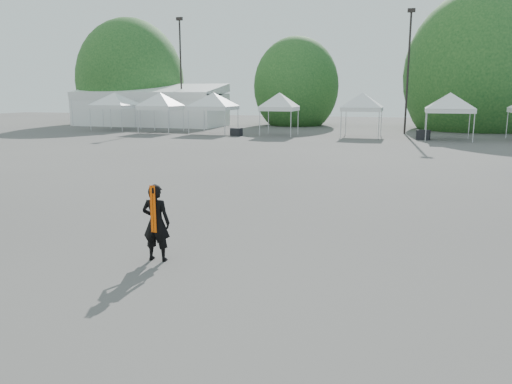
% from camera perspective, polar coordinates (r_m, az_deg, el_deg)
% --- Properties ---
extents(ground, '(120.00, 120.00, 0.00)m').
position_cam_1_polar(ground, '(11.93, -1.19, -4.89)').
color(ground, '#474442').
rests_on(ground, ground).
extents(marquee, '(15.00, 6.25, 4.23)m').
position_cam_1_polar(marquee, '(52.57, -11.97, 9.59)').
color(marquee, white).
rests_on(marquee, ground).
extents(light_pole_west, '(0.60, 0.25, 10.30)m').
position_cam_1_polar(light_pole_west, '(49.88, -8.60, 13.99)').
color(light_pole_west, black).
rests_on(light_pole_west, ground).
extents(light_pole_east, '(0.60, 0.25, 9.80)m').
position_cam_1_polar(light_pole_east, '(42.92, 17.02, 13.75)').
color(light_pole_east, black).
rests_on(light_pole_east, ground).
extents(tree_far_w, '(4.80, 4.80, 7.30)m').
position_cam_1_polar(tree_far_w, '(57.17, -14.16, 12.19)').
color(tree_far_w, '#382314').
rests_on(tree_far_w, ground).
extents(tree_mid_w, '(4.16, 4.16, 6.33)m').
position_cam_1_polar(tree_mid_w, '(52.18, 4.61, 11.93)').
color(tree_mid_w, '#382314').
rests_on(tree_mid_w, ground).
extents(tree_mid_e, '(5.12, 5.12, 7.79)m').
position_cam_1_polar(tree_mid_e, '(50.16, 24.09, 12.08)').
color(tree_mid_e, '#382314').
rests_on(tree_mid_e, ground).
extents(tent_a, '(4.73, 4.73, 3.88)m').
position_cam_1_polar(tent_a, '(47.01, -15.84, 10.56)').
color(tent_a, silver).
rests_on(tent_a, ground).
extents(tent_b, '(4.25, 4.25, 3.88)m').
position_cam_1_polar(tent_b, '(43.31, -10.90, 10.75)').
color(tent_b, silver).
rests_on(tent_b, ground).
extents(tent_c, '(4.69, 4.69, 3.88)m').
position_cam_1_polar(tent_c, '(41.53, -4.89, 10.90)').
color(tent_c, silver).
rests_on(tent_c, ground).
extents(tent_d, '(3.77, 3.77, 3.88)m').
position_cam_1_polar(tent_d, '(39.44, 2.69, 10.90)').
color(tent_d, silver).
rests_on(tent_d, ground).
extents(tent_e, '(4.18, 4.18, 3.88)m').
position_cam_1_polar(tent_e, '(39.27, 12.09, 10.67)').
color(tent_e, silver).
rests_on(tent_e, ground).
extents(tent_f, '(4.59, 4.59, 3.88)m').
position_cam_1_polar(tent_f, '(38.21, 21.34, 10.15)').
color(tent_f, silver).
rests_on(tent_f, ground).
extents(man, '(0.60, 0.42, 1.57)m').
position_cam_1_polar(man, '(10.14, -11.35, -3.44)').
color(man, black).
rests_on(man, ground).
extents(crate_west, '(0.92, 0.79, 0.62)m').
position_cam_1_polar(crate_west, '(39.07, -2.26, 6.87)').
color(crate_west, black).
rests_on(crate_west, ground).
extents(crate_mid, '(0.99, 0.81, 0.70)m').
position_cam_1_polar(crate_mid, '(37.85, 18.57, 6.21)').
color(crate_mid, black).
rests_on(crate_mid, ground).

